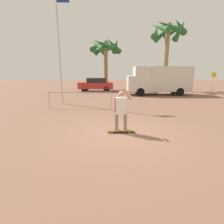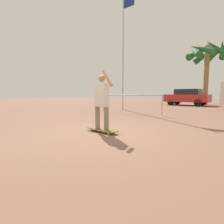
{
  "view_description": "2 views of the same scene",
  "coord_description": "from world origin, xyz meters",
  "px_view_note": "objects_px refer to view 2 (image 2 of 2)",
  "views": [
    {
      "loc": [
        -0.53,
        -6.54,
        2.44
      ],
      "look_at": [
        -0.35,
        1.05,
        0.62
      ],
      "focal_mm": 28.0,
      "sensor_mm": 36.0,
      "label": 1
    },
    {
      "loc": [
        3.44,
        -3.58,
        1.13
      ],
      "look_at": [
        -0.4,
        1.0,
        0.5
      ],
      "focal_mm": 28.0,
      "sensor_mm": 36.0,
      "label": 2
    }
  ],
  "objects_px": {
    "skateboard": "(102,130)",
    "person_skateboarder": "(102,99)",
    "parked_car_red": "(187,97)",
    "palm_tree_center_background": "(207,54)",
    "flagpole": "(124,48)"
  },
  "relations": [
    {
      "from": "palm_tree_center_background",
      "to": "person_skateboarder",
      "type": "bearing_deg",
      "value": -87.27
    },
    {
      "from": "skateboard",
      "to": "palm_tree_center_background",
      "type": "relative_size",
      "value": 0.17
    },
    {
      "from": "parked_car_red",
      "to": "palm_tree_center_background",
      "type": "height_order",
      "value": "palm_tree_center_background"
    },
    {
      "from": "parked_car_red",
      "to": "flagpole",
      "type": "distance_m",
      "value": 8.84
    },
    {
      "from": "palm_tree_center_background",
      "to": "flagpole",
      "type": "bearing_deg",
      "value": -106.96
    },
    {
      "from": "skateboard",
      "to": "parked_car_red",
      "type": "relative_size",
      "value": 0.27
    },
    {
      "from": "person_skateboarder",
      "to": "parked_car_red",
      "type": "xyz_separation_m",
      "value": [
        -1.9,
        14.19,
        -0.14
      ]
    },
    {
      "from": "skateboard",
      "to": "parked_car_red",
      "type": "distance_m",
      "value": 14.34
    },
    {
      "from": "person_skateboarder",
      "to": "parked_car_red",
      "type": "height_order",
      "value": "person_skateboarder"
    },
    {
      "from": "parked_car_red",
      "to": "palm_tree_center_background",
      "type": "xyz_separation_m",
      "value": [
        1.13,
        2.06,
        4.22
      ]
    },
    {
      "from": "palm_tree_center_background",
      "to": "flagpole",
      "type": "height_order",
      "value": "flagpole"
    },
    {
      "from": "skateboard",
      "to": "person_skateboarder",
      "type": "height_order",
      "value": "person_skateboarder"
    },
    {
      "from": "person_skateboarder",
      "to": "palm_tree_center_background",
      "type": "bearing_deg",
      "value": 92.73
    },
    {
      "from": "skateboard",
      "to": "parked_car_red",
      "type": "bearing_deg",
      "value": 97.65
    },
    {
      "from": "palm_tree_center_background",
      "to": "parked_car_red",
      "type": "bearing_deg",
      "value": -118.77
    }
  ]
}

